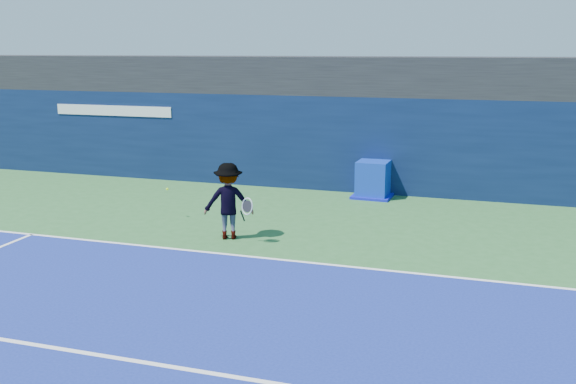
# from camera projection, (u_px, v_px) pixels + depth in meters

# --- Properties ---
(ground) EXTENTS (80.00, 80.00, 0.00)m
(ground) POSITION_uv_depth(u_px,v_px,m) (153.00, 304.00, 11.43)
(ground) COLOR #2B612E
(ground) RESTS_ON ground
(baseline) EXTENTS (24.00, 0.10, 0.01)m
(baseline) POSITION_uv_depth(u_px,v_px,m) (220.00, 254.00, 14.22)
(baseline) COLOR white
(baseline) RESTS_ON ground
(service_line) EXTENTS (24.00, 0.10, 0.01)m
(service_line) POSITION_uv_depth(u_px,v_px,m) (86.00, 353.00, 9.57)
(service_line) COLOR white
(service_line) RESTS_ON ground
(stadium_band) EXTENTS (36.00, 3.00, 1.20)m
(stadium_band) POSITION_uv_depth(u_px,v_px,m) (319.00, 75.00, 21.35)
(stadium_band) COLOR black
(stadium_band) RESTS_ON back_wall_assembly
(back_wall_assembly) EXTENTS (36.00, 1.03, 3.00)m
(back_wall_assembly) POSITION_uv_depth(u_px,v_px,m) (311.00, 141.00, 20.88)
(back_wall_assembly) COLOR #0A1839
(back_wall_assembly) RESTS_ON ground
(equipment_cart) EXTENTS (1.22, 1.22, 1.12)m
(equipment_cart) POSITION_uv_depth(u_px,v_px,m) (373.00, 181.00, 19.59)
(equipment_cart) COLOR #0B2AA2
(equipment_cart) RESTS_ON ground
(tennis_player) EXTENTS (1.43, 1.02, 1.83)m
(tennis_player) POSITION_uv_depth(u_px,v_px,m) (229.00, 201.00, 15.22)
(tennis_player) COLOR silver
(tennis_player) RESTS_ON ground
(tennis_ball) EXTENTS (0.07, 0.07, 0.07)m
(tennis_ball) POSITION_uv_depth(u_px,v_px,m) (167.00, 189.00, 17.03)
(tennis_ball) COLOR #BEF01A
(tennis_ball) RESTS_ON ground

